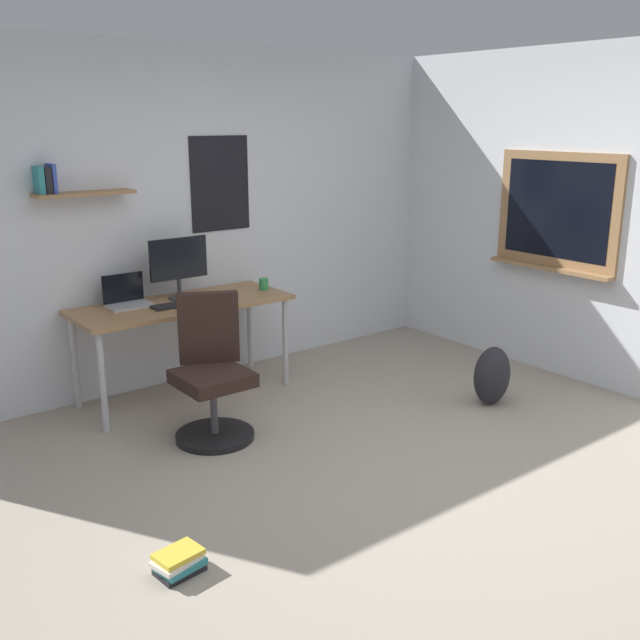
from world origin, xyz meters
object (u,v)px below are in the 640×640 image
(desk, at_px, (183,311))
(office_chair, at_px, (212,377))
(laptop, at_px, (127,298))
(monitor_primary, at_px, (179,264))
(backpack, at_px, (492,376))
(coffee_mug, at_px, (264,284))
(computer_mouse, at_px, (211,298))
(book_stack_on_floor, at_px, (179,563))
(keyboard, at_px, (177,305))

(desk, distance_m, office_chair, 0.82)
(laptop, distance_m, monitor_primary, 0.46)
(laptop, bearing_deg, office_chair, -79.37)
(monitor_primary, height_order, backpack, monitor_primary)
(monitor_primary, bearing_deg, coffee_mug, -11.49)
(computer_mouse, relative_size, backpack, 0.24)
(book_stack_on_floor, bearing_deg, office_chair, 54.23)
(laptop, height_order, coffee_mug, laptop)
(computer_mouse, height_order, book_stack_on_floor, computer_mouse)
(office_chair, distance_m, coffee_mug, 1.21)
(office_chair, relative_size, book_stack_on_floor, 3.77)
(computer_mouse, bearing_deg, coffee_mug, 5.67)
(monitor_primary, xyz_separation_m, book_stack_on_floor, (-1.13, -2.10, -0.95))
(coffee_mug, distance_m, book_stack_on_floor, 2.76)
(backpack, bearing_deg, monitor_primary, 135.61)
(desk, xyz_separation_m, computer_mouse, (0.20, -0.08, 0.09))
(desk, relative_size, monitor_primary, 3.46)
(laptop, xyz_separation_m, computer_mouse, (0.56, -0.23, -0.04))
(backpack, bearing_deg, desk, 138.16)
(laptop, distance_m, coffee_mug, 1.08)
(coffee_mug, bearing_deg, computer_mouse, -174.33)
(desk, distance_m, backpack, 2.34)
(keyboard, height_order, computer_mouse, computer_mouse)
(office_chair, distance_m, monitor_primary, 1.07)
(office_chair, height_order, laptop, laptop)
(office_chair, bearing_deg, keyboard, 80.65)
(desk, bearing_deg, laptop, 157.14)
(desk, distance_m, computer_mouse, 0.23)
(laptop, distance_m, computer_mouse, 0.61)
(computer_mouse, relative_size, coffee_mug, 1.13)
(coffee_mug, distance_m, backpack, 1.90)
(desk, xyz_separation_m, book_stack_on_floor, (-1.09, -2.00, -0.61))
(backpack, bearing_deg, computer_mouse, 136.17)
(backpack, bearing_deg, coffee_mug, 123.88)
(desk, distance_m, keyboard, 0.14)
(laptop, xyz_separation_m, keyboard, (0.28, -0.23, -0.04))
(desk, xyz_separation_m, laptop, (-0.36, 0.15, 0.12))
(office_chair, relative_size, laptop, 3.06)
(keyboard, xyz_separation_m, backpack, (1.79, -1.45, -0.53))
(office_chair, height_order, monitor_primary, monitor_primary)
(monitor_primary, height_order, keyboard, monitor_primary)
(desk, relative_size, keyboard, 4.34)
(coffee_mug, height_order, backpack, coffee_mug)
(computer_mouse, bearing_deg, laptop, 157.45)
(coffee_mug, bearing_deg, monitor_primary, 168.51)
(keyboard, bearing_deg, coffee_mug, 3.65)
(desk, relative_size, backpack, 3.65)
(office_chair, relative_size, keyboard, 2.57)
(backpack, height_order, book_stack_on_floor, backpack)
(monitor_primary, bearing_deg, computer_mouse, -49.22)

